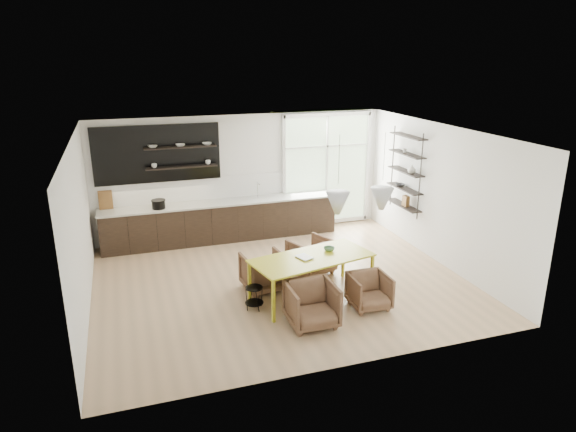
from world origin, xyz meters
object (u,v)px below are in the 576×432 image
at_px(dining_table, 312,260).
at_px(armchair_front_right, 369,291).
at_px(armchair_back_left, 264,272).
at_px(armchair_back_right, 311,256).
at_px(wire_stool, 254,295).
at_px(armchair_front_left, 312,304).

relative_size(dining_table, armchair_front_right, 3.45).
bearing_deg(armchair_back_left, armchair_back_right, -165.00).
distance_m(armchair_back_left, wire_stool, 0.80).
distance_m(dining_table, wire_stool, 1.20).
height_order(armchair_back_left, armchair_front_right, armchair_back_left).
relative_size(armchair_front_right, wire_stool, 1.65).
xyz_separation_m(armchair_back_left, wire_stool, (-0.37, -0.71, -0.09)).
bearing_deg(armchair_back_right, armchair_front_left, 48.82).
distance_m(armchair_front_right, wire_stool, 2.01).
height_order(armchair_back_right, armchair_front_right, armchair_back_right).
bearing_deg(wire_stool, armchair_front_left, -47.28).
height_order(armchair_front_right, wire_stool, armchair_front_right).
bearing_deg(armchair_back_left, dining_table, 133.84).
height_order(dining_table, wire_stool, dining_table).
bearing_deg(armchair_back_left, armchair_front_left, 97.91).
relative_size(armchair_back_right, wire_stool, 1.92).
height_order(dining_table, armchair_back_left, dining_table).
height_order(armchair_back_left, wire_stool, armchair_back_left).
xyz_separation_m(armchair_front_right, wire_stool, (-1.92, 0.57, -0.04)).
distance_m(dining_table, armchair_back_right, 1.17).
height_order(dining_table, armchair_front_left, dining_table).
distance_m(armchair_back_right, armchair_front_right, 1.77).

